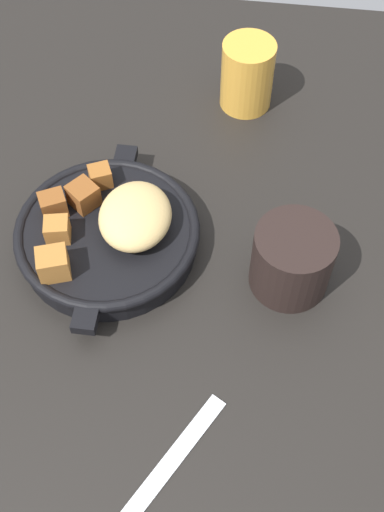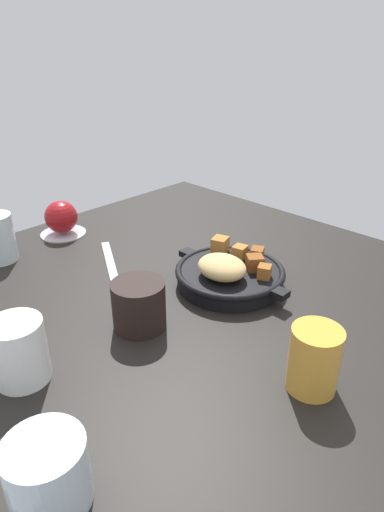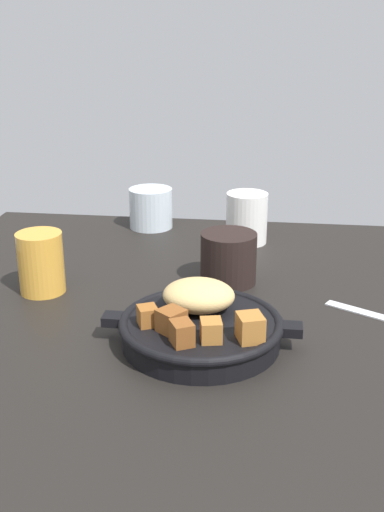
# 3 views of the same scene
# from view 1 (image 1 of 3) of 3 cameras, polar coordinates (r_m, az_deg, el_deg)

# --- Properties ---
(ground_plane) EXTENTS (0.96, 0.89, 0.02)m
(ground_plane) POSITION_cam_1_polar(r_m,az_deg,el_deg) (0.72, -2.85, -1.78)
(ground_plane) COLOR black
(cast_iron_skillet) EXTENTS (0.24, 0.20, 0.07)m
(cast_iron_skillet) POSITION_cam_1_polar(r_m,az_deg,el_deg) (0.71, -7.11, 2.05)
(cast_iron_skillet) COLOR black
(cast_iron_skillet) RESTS_ON ground_plane
(butter_knife) EXTENTS (0.16, 0.10, 0.00)m
(butter_knife) POSITION_cam_1_polar(r_m,az_deg,el_deg) (0.62, -2.55, -18.12)
(butter_knife) COLOR silver
(butter_knife) RESTS_ON ground_plane
(juice_glass_amber) EXTENTS (0.07, 0.07, 0.09)m
(juice_glass_amber) POSITION_cam_1_polar(r_m,az_deg,el_deg) (0.85, 4.78, 15.28)
(juice_glass_amber) COLOR gold
(juice_glass_amber) RESTS_ON ground_plane
(coffee_mug_dark) EXTENTS (0.08, 0.08, 0.08)m
(coffee_mug_dark) POSITION_cam_1_polar(r_m,az_deg,el_deg) (0.68, 8.62, -0.32)
(coffee_mug_dark) COLOR black
(coffee_mug_dark) RESTS_ON ground_plane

